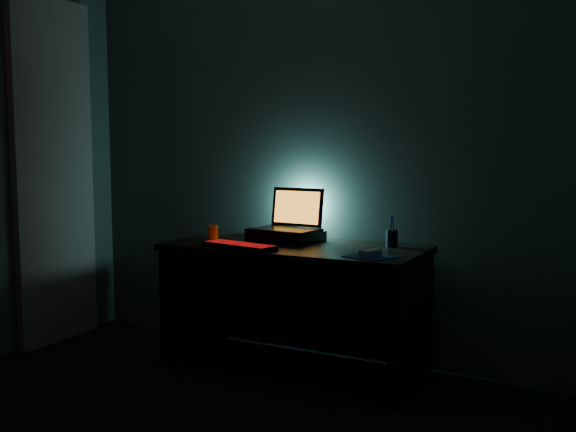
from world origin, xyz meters
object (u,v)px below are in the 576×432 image
Objects in this scene: laptop at (290,221)px; pen_cup at (392,238)px; keyboard at (239,246)px; juice_glass at (213,234)px; router at (257,232)px; mouse at (370,253)px.

laptop reaches higher than pen_cup.
keyboard is 4.35× the size of juice_glass.
juice_glass is at bearing -159.56° from pen_cup.
keyboard is at bearing -149.26° from pen_cup.
juice_glass reaches higher than keyboard.
keyboard is (-0.11, -0.42, -0.11)m from laptop.
laptop reaches higher than juice_glass.
router is (-0.29, 0.09, -0.10)m from laptop.
mouse is 0.39m from pen_cup.
juice_glass reaches higher than router.
keyboard is at bearing -98.99° from laptop.
router reaches higher than keyboard.
mouse is 1.04m from router.
laptop is 0.49m from juice_glass.
pen_cup is 1.04m from juice_glass.
keyboard is 2.83× the size of router.
laptop is 0.32m from router.
pen_cup is at bearing 20.44° from juice_glass.
keyboard is 4.31× the size of mouse.
pen_cup is 0.93m from router.
router is (-0.18, 0.51, 0.01)m from keyboard.
laptop is 0.76m from mouse.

